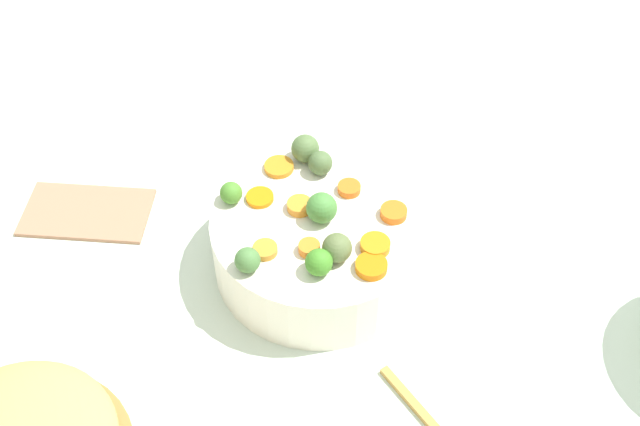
{
  "coord_description": "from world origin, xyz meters",
  "views": [
    {
      "loc": [
        0.27,
        -0.65,
        0.86
      ],
      "look_at": [
        -0.04,
        -0.04,
        0.12
      ],
      "focal_mm": 45.29,
      "sensor_mm": 36.0,
      "label": 1
    }
  ],
  "objects": [
    {
      "name": "tabletop",
      "position": [
        0.0,
        0.0,
        0.01
      ],
      "size": [
        2.4,
        2.4,
        0.02
      ],
      "primitive_type": "cube",
      "color": "silver",
      "rests_on": "ground"
    },
    {
      "name": "serving_bowl_carrots",
      "position": [
        -0.04,
        -0.04,
        0.06
      ],
      "size": [
        0.28,
        0.28,
        0.09
      ],
      "primitive_type": "cylinder",
      "color": "white",
      "rests_on": "tabletop"
    },
    {
      "name": "carrot_slice_0",
      "position": [
        -0.03,
        0.02,
        0.11
      ],
      "size": [
        0.03,
        0.03,
        0.01
      ],
      "primitive_type": "cylinder",
      "rotation": [
        0.0,
        0.0,
        3.03
      ],
      "color": "orange",
      "rests_on": "serving_bowl_carrots"
    },
    {
      "name": "carrot_slice_1",
      "position": [
        -0.07,
        -0.04,
        0.11
      ],
      "size": [
        0.04,
        0.04,
        0.01
      ],
      "primitive_type": "cylinder",
      "rotation": [
        0.0,
        0.0,
        2.94
      ],
      "color": "orange",
      "rests_on": "serving_bowl_carrots"
    },
    {
      "name": "carrot_slice_2",
      "position": [
        -0.02,
        -0.09,
        0.11
      ],
      "size": [
        0.04,
        0.04,
        0.01
      ],
      "primitive_type": "cylinder",
      "rotation": [
        0.0,
        0.0,
        2.15
      ],
      "color": "orange",
      "rests_on": "serving_bowl_carrots"
    },
    {
      "name": "carrot_slice_3",
      "position": [
        0.05,
        -0.09,
        0.11
      ],
      "size": [
        0.05,
        0.05,
        0.01
      ],
      "primitive_type": "cylinder",
      "rotation": [
        0.0,
        0.0,
        2.42
      ],
      "color": "orange",
      "rests_on": "serving_bowl_carrots"
    },
    {
      "name": "carrot_slice_4",
      "position": [
        -0.13,
        0.01,
        0.11
      ],
      "size": [
        0.05,
        0.05,
        0.01
      ],
      "primitive_type": "cylinder",
      "rotation": [
        0.0,
        0.0,
        2.18
      ],
      "color": "orange",
      "rests_on": "serving_bowl_carrots"
    },
    {
      "name": "carrot_slice_5",
      "position": [
        -0.07,
        -0.12,
        0.11
      ],
      "size": [
        0.04,
        0.04,
        0.01
      ],
      "primitive_type": "cylinder",
      "rotation": [
        0.0,
        0.0,
        5.03
      ],
      "color": "orange",
      "rests_on": "serving_bowl_carrots"
    },
    {
      "name": "carrot_slice_6",
      "position": [
        0.04,
        -0.05,
        0.11
      ],
      "size": [
        0.04,
        0.04,
        0.01
      ],
      "primitive_type": "cylinder",
      "rotation": [
        0.0,
        0.0,
        2.97
      ],
      "color": "orange",
      "rests_on": "serving_bowl_carrots"
    },
    {
      "name": "carrot_slice_7",
      "position": [
        -0.12,
        -0.05,
        0.11
      ],
      "size": [
        0.04,
        0.04,
        0.01
      ],
      "primitive_type": "cylinder",
      "rotation": [
        0.0,
        0.0,
        5.98
      ],
      "color": "orange",
      "rests_on": "serving_bowl_carrots"
    },
    {
      "name": "carrot_slice_8",
      "position": [
        0.04,
        0.01,
        0.11
      ],
      "size": [
        0.05,
        0.05,
        0.01
      ],
      "primitive_type": "cylinder",
      "rotation": [
        0.0,
        0.0,
        5.57
      ],
      "color": "orange",
      "rests_on": "serving_bowl_carrots"
    },
    {
      "name": "brussels_sprout_0",
      "position": [
        -0.07,
        0.03,
        0.12
      ],
      "size": [
        0.03,
        0.03,
        0.03
      ],
      "primitive_type": "sphere",
      "color": "#506B3E",
      "rests_on": "serving_bowl_carrots"
    },
    {
      "name": "brussels_sprout_1",
      "position": [
        -0.15,
        -0.07,
        0.12
      ],
      "size": [
        0.03,
        0.03,
        0.03
      ],
      "primitive_type": "sphere",
      "color": "#4C882E",
      "rests_on": "serving_bowl_carrots"
    },
    {
      "name": "brussels_sprout_2",
      "position": [
        0.01,
        -0.09,
        0.13
      ],
      "size": [
        0.04,
        0.04,
        0.04
      ],
      "primitive_type": "sphere",
      "color": "#5D6D3F",
      "rests_on": "serving_bowl_carrots"
    },
    {
      "name": "brussels_sprout_3",
      "position": [
        -0.1,
        0.05,
        0.13
      ],
      "size": [
        0.04,
        0.04,
        0.04
      ],
      "primitive_type": "sphere",
      "color": "#557040",
      "rests_on": "serving_bowl_carrots"
    },
    {
      "name": "brussels_sprout_4",
      "position": [
        -0.08,
        -0.15,
        0.12
      ],
      "size": [
        0.03,
        0.03,
        0.03
      ],
      "primitive_type": "sphere",
      "color": "#4C7B3E",
      "rests_on": "serving_bowl_carrots"
    },
    {
      "name": "brussels_sprout_5",
      "position": [
        -0.04,
        -0.04,
        0.13
      ],
      "size": [
        0.04,
        0.04,
        0.04
      ],
      "primitive_type": "sphere",
      "color": "#49873C",
      "rests_on": "serving_bowl_carrots"
    },
    {
      "name": "brussels_sprout_6",
      "position": [
        -0.0,
        -0.12,
        0.13
      ],
      "size": [
        0.03,
        0.03,
        0.03
      ],
      "primitive_type": "sphere",
      "color": "#428928",
      "rests_on": "serving_bowl_carrots"
    },
    {
      "name": "dish_towel",
      "position": [
        -0.37,
        -0.11,
        0.02
      ],
      "size": [
        0.2,
        0.16,
        0.01
      ],
      "primitive_type": "cube",
      "rotation": [
        0.0,
        0.0,
        0.39
      ],
      "color": "#AF795D",
      "rests_on": "tabletop"
    }
  ]
}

